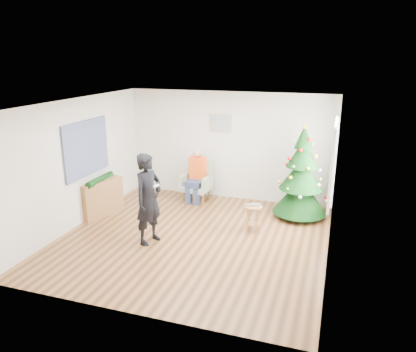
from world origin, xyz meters
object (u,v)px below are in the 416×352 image
(stool, at_px, (253,218))
(console, at_px, (101,198))
(armchair, at_px, (197,186))
(standing_man, at_px, (149,199))
(christmas_tree, at_px, (301,175))

(stool, relative_size, console, 0.54)
(armchair, relative_size, standing_man, 0.56)
(armchair, height_order, standing_man, standing_man)
(console, bearing_deg, stool, 22.71)
(armchair, distance_m, console, 2.30)
(standing_man, height_order, console, standing_man)
(christmas_tree, distance_m, stool, 1.50)
(armchair, relative_size, console, 0.97)
(christmas_tree, xyz_separation_m, console, (-4.15, -1.27, -0.54))
(armchair, height_order, console, armchair)
(armchair, bearing_deg, standing_man, -85.41)
(christmas_tree, height_order, stool, christmas_tree)
(stool, relative_size, armchair, 0.56)
(christmas_tree, bearing_deg, armchair, 172.99)
(stool, height_order, standing_man, standing_man)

